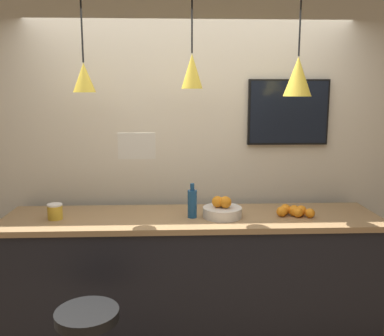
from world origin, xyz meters
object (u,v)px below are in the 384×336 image
object	(u,v)px
juice_bottle	(192,203)
spread_jar	(55,212)
fruit_bowl	(222,210)
mounted_tv	(288,112)

from	to	relation	value
juice_bottle	spread_jar	bearing A→B (deg)	180.00
fruit_bowl	juice_bottle	size ratio (longest dim) A/B	1.12
spread_jar	mounted_tv	bearing A→B (deg)	13.43
fruit_bowl	mounted_tv	distance (m)	0.97
fruit_bowl	spread_jar	bearing A→B (deg)	179.95
juice_bottle	mounted_tv	bearing A→B (deg)	28.25
fruit_bowl	mounted_tv	size ratio (longest dim) A/B	0.44
spread_jar	mounted_tv	xyz separation A→B (m)	(1.74, 0.41, 0.67)
fruit_bowl	spread_jar	size ratio (longest dim) A/B	2.55
fruit_bowl	spread_jar	distance (m)	1.18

